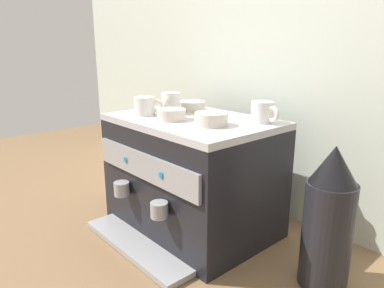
{
  "coord_description": "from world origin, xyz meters",
  "views": [
    {
      "loc": [
        0.94,
        -0.83,
        0.67
      ],
      "look_at": [
        0.0,
        0.0,
        0.33
      ],
      "focal_mm": 32.99,
      "sensor_mm": 36.0,
      "label": 1
    }
  ],
  "objects_px": {
    "espresso_machine": "(191,174)",
    "ceramic_bowl_2": "(191,106)",
    "ceramic_cup_2": "(146,106)",
    "ceramic_cup_1": "(263,112)",
    "milk_pitcher": "(123,181)",
    "ceramic_cup_0": "(171,103)",
    "ceramic_bowl_1": "(172,115)",
    "coffee_grinder": "(328,220)",
    "ceramic_bowl_0": "(211,119)"
  },
  "relations": [
    {
      "from": "ceramic_cup_0",
      "to": "coffee_grinder",
      "type": "distance_m",
      "value": 0.69
    },
    {
      "from": "coffee_grinder",
      "to": "milk_pitcher",
      "type": "relative_size",
      "value": 3.6
    },
    {
      "from": "ceramic_bowl_2",
      "to": "coffee_grinder",
      "type": "distance_m",
      "value": 0.69
    },
    {
      "from": "ceramic_bowl_0",
      "to": "ceramic_bowl_1",
      "type": "bearing_deg",
      "value": -165.16
    },
    {
      "from": "ceramic_bowl_0",
      "to": "ceramic_bowl_1",
      "type": "relative_size",
      "value": 1.1
    },
    {
      "from": "ceramic_cup_2",
      "to": "milk_pitcher",
      "type": "distance_m",
      "value": 0.51
    },
    {
      "from": "coffee_grinder",
      "to": "ceramic_cup_0",
      "type": "bearing_deg",
      "value": -174.81
    },
    {
      "from": "ceramic_cup_0",
      "to": "ceramic_bowl_1",
      "type": "xyz_separation_m",
      "value": [
        0.1,
        -0.07,
        -0.02
      ]
    },
    {
      "from": "ceramic_cup_2",
      "to": "ceramic_bowl_1",
      "type": "distance_m",
      "value": 0.14
    },
    {
      "from": "ceramic_bowl_0",
      "to": "coffee_grinder",
      "type": "height_order",
      "value": "ceramic_bowl_0"
    },
    {
      "from": "ceramic_cup_2",
      "to": "ceramic_cup_0",
      "type": "bearing_deg",
      "value": 67.99
    },
    {
      "from": "ceramic_cup_2",
      "to": "ceramic_bowl_1",
      "type": "xyz_separation_m",
      "value": [
        0.14,
        0.02,
        -0.02
      ]
    },
    {
      "from": "espresso_machine",
      "to": "ceramic_cup_0",
      "type": "xyz_separation_m",
      "value": [
        -0.12,
        0.0,
        0.26
      ]
    },
    {
      "from": "ceramic_cup_2",
      "to": "milk_pitcher",
      "type": "bearing_deg",
      "value": 169.17
    },
    {
      "from": "ceramic_cup_0",
      "to": "ceramic_cup_1",
      "type": "height_order",
      "value": "ceramic_cup_0"
    },
    {
      "from": "ceramic_cup_2",
      "to": "ceramic_bowl_2",
      "type": "distance_m",
      "value": 0.2
    },
    {
      "from": "coffee_grinder",
      "to": "ceramic_bowl_1",
      "type": "bearing_deg",
      "value": -166.35
    },
    {
      "from": "milk_pitcher",
      "to": "ceramic_cup_2",
      "type": "bearing_deg",
      "value": -10.83
    },
    {
      "from": "espresso_machine",
      "to": "ceramic_bowl_0",
      "type": "height_order",
      "value": "ceramic_bowl_0"
    },
    {
      "from": "ceramic_cup_1",
      "to": "milk_pitcher",
      "type": "relative_size",
      "value": 0.97
    },
    {
      "from": "ceramic_cup_0",
      "to": "ceramic_bowl_1",
      "type": "height_order",
      "value": "ceramic_cup_0"
    },
    {
      "from": "ceramic_bowl_0",
      "to": "milk_pitcher",
      "type": "relative_size",
      "value": 0.94
    },
    {
      "from": "ceramic_cup_1",
      "to": "ceramic_bowl_1",
      "type": "distance_m",
      "value": 0.31
    },
    {
      "from": "espresso_machine",
      "to": "ceramic_cup_2",
      "type": "height_order",
      "value": "ceramic_cup_2"
    },
    {
      "from": "ceramic_bowl_2",
      "to": "coffee_grinder",
      "type": "height_order",
      "value": "ceramic_bowl_2"
    },
    {
      "from": "ceramic_bowl_0",
      "to": "ceramic_cup_0",
      "type": "bearing_deg",
      "value": 172.94
    },
    {
      "from": "ceramic_cup_2",
      "to": "coffee_grinder",
      "type": "height_order",
      "value": "ceramic_cup_2"
    },
    {
      "from": "milk_pitcher",
      "to": "ceramic_cup_1",
      "type": "bearing_deg",
      "value": 13.26
    },
    {
      "from": "ceramic_cup_1",
      "to": "milk_pitcher",
      "type": "xyz_separation_m",
      "value": [
        -0.68,
        -0.16,
        -0.41
      ]
    },
    {
      "from": "ceramic_bowl_0",
      "to": "ceramic_bowl_2",
      "type": "relative_size",
      "value": 0.98
    },
    {
      "from": "espresso_machine",
      "to": "ceramic_cup_2",
      "type": "bearing_deg",
      "value": -150.3
    },
    {
      "from": "milk_pitcher",
      "to": "ceramic_cup_0",
      "type": "bearing_deg",
      "value": 5.46
    },
    {
      "from": "coffee_grinder",
      "to": "ceramic_cup_2",
      "type": "bearing_deg",
      "value": -167.63
    },
    {
      "from": "espresso_machine",
      "to": "milk_pitcher",
      "type": "bearing_deg",
      "value": -176.08
    },
    {
      "from": "ceramic_bowl_0",
      "to": "milk_pitcher",
      "type": "distance_m",
      "value": 0.71
    },
    {
      "from": "espresso_machine",
      "to": "ceramic_bowl_2",
      "type": "relative_size",
      "value": 5.36
    },
    {
      "from": "espresso_machine",
      "to": "ceramic_bowl_0",
      "type": "relative_size",
      "value": 5.45
    },
    {
      "from": "ceramic_cup_1",
      "to": "ceramic_bowl_1",
      "type": "bearing_deg",
      "value": -140.24
    },
    {
      "from": "ceramic_cup_2",
      "to": "coffee_grinder",
      "type": "relative_size",
      "value": 0.23
    },
    {
      "from": "ceramic_bowl_0",
      "to": "milk_pitcher",
      "type": "bearing_deg",
      "value": -179.93
    },
    {
      "from": "espresso_machine",
      "to": "ceramic_bowl_1",
      "type": "distance_m",
      "value": 0.25
    },
    {
      "from": "ceramic_cup_1",
      "to": "ceramic_cup_2",
      "type": "bearing_deg",
      "value": -149.98
    },
    {
      "from": "ceramic_bowl_1",
      "to": "coffee_grinder",
      "type": "xyz_separation_m",
      "value": [
        0.54,
        0.13,
        -0.24
      ]
    },
    {
      "from": "ceramic_cup_0",
      "to": "ceramic_bowl_1",
      "type": "bearing_deg",
      "value": -36.44
    },
    {
      "from": "ceramic_cup_0",
      "to": "espresso_machine",
      "type": "bearing_deg",
      "value": -0.44
    },
    {
      "from": "ceramic_cup_1",
      "to": "ceramic_bowl_2",
      "type": "xyz_separation_m",
      "value": [
        -0.35,
        -0.02,
        -0.02
      ]
    },
    {
      "from": "ceramic_bowl_0",
      "to": "milk_pitcher",
      "type": "xyz_separation_m",
      "value": [
        -0.59,
        -0.0,
        -0.39
      ]
    },
    {
      "from": "ceramic_cup_0",
      "to": "ceramic_bowl_0",
      "type": "distance_m",
      "value": 0.26
    },
    {
      "from": "ceramic_cup_2",
      "to": "ceramic_cup_1",
      "type": "bearing_deg",
      "value": 30.02
    },
    {
      "from": "coffee_grinder",
      "to": "milk_pitcher",
      "type": "distance_m",
      "value": 0.99
    }
  ]
}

